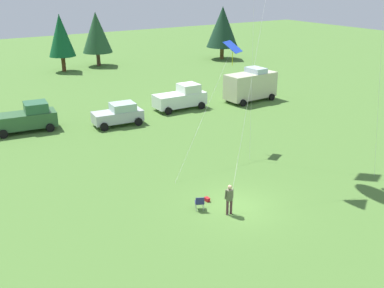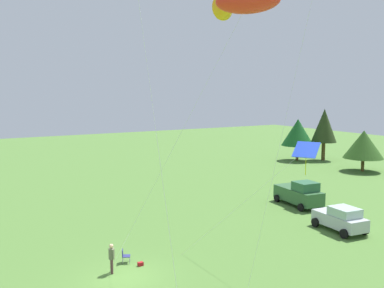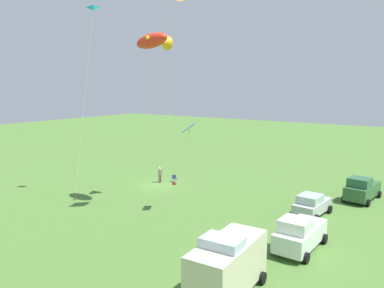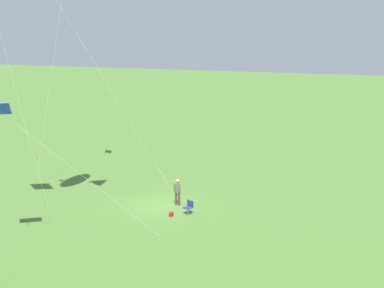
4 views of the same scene
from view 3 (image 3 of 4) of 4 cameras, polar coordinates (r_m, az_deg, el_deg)
ground_plane at (r=41.75m, az=-5.20°, el=-6.20°), size 160.00×160.00×0.00m
person_kite_flyer at (r=42.42m, az=-4.91°, el=-4.53°), size 0.52×0.41×1.74m
folding_chair at (r=42.63m, az=-2.68°, el=-5.18°), size 0.64×0.64×0.82m
backpack_on_grass at (r=41.64m, az=-2.75°, el=-6.06°), size 0.24×0.33×0.22m
truck_green_flatbed at (r=39.28m, az=24.46°, el=-6.27°), size 5.19×2.86×2.34m
car_silver_compact at (r=33.26m, az=17.76°, el=-8.81°), size 4.34×2.51×1.89m
truck_white_pickup at (r=26.44m, az=16.06°, el=-13.01°), size 5.06×2.54×2.34m
van_camper_beige at (r=20.38m, az=5.42°, el=-17.84°), size 5.49×2.80×3.34m
kite_large_fish at (r=33.86m, az=-5.74°, el=15.32°), size 7.78×6.65×15.47m
kite_diamond_blue at (r=31.25m, az=-0.43°, el=2.27°), size 7.82×4.44×7.74m
kite_delta_teal at (r=37.93m, az=-14.88°, el=19.44°), size 4.16×1.21×18.41m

